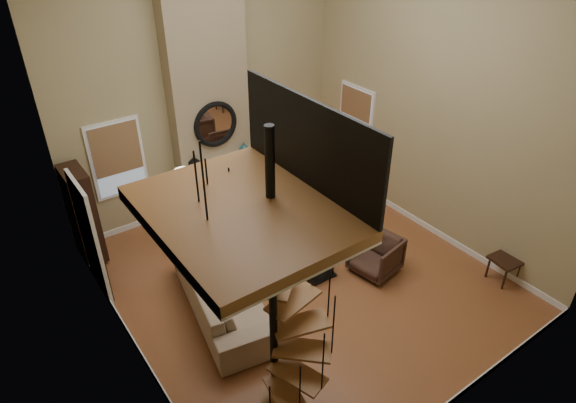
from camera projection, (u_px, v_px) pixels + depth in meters
ground at (301, 278)px, 8.92m from camera, size 6.00×6.50×0.01m
back_wall at (202, 79)px, 9.70m from camera, size 6.00×0.02×5.50m
front_wall at (492, 243)px, 5.23m from camera, size 6.00×0.02×5.50m
left_wall at (104, 198)px, 5.98m from camera, size 0.02×6.50×5.50m
right_wall at (437, 95)px, 8.95m from camera, size 0.02×6.50×5.50m
baseboard_back at (214, 198)px, 11.12m from camera, size 6.00×0.02×0.12m
baseboard_left at (140, 352)px, 7.41m from camera, size 0.02×6.50×0.12m
baseboard_right at (416, 220)px, 10.37m from camera, size 0.02×6.50×0.12m
chimney_breast at (207, 82)px, 9.57m from camera, size 1.60×0.38×5.50m
hearth at (229, 212)px, 10.68m from camera, size 1.50×0.60×0.04m
firebox at (220, 185)px, 10.60m from camera, size 0.95×0.02×0.72m
mantel at (220, 162)px, 10.22m from camera, size 1.70×0.18×0.06m
mirror_frame at (216, 125)px, 9.84m from camera, size 0.94×0.10×0.94m
mirror_disc at (215, 124)px, 9.85m from camera, size 0.80×0.01×0.80m
vase_left at (194, 162)px, 9.90m from camera, size 0.24×0.24×0.25m
vase_right at (244, 148)px, 10.48m from camera, size 0.20×0.20×0.21m
window_back at (117, 158)px, 9.34m from camera, size 1.02×0.06×1.52m
window_right at (356, 119)px, 10.91m from camera, size 0.06×1.02×1.52m
entry_door at (91, 239)px, 8.14m from camera, size 0.10×1.05×2.16m
loft at (250, 204)px, 4.95m from camera, size 1.70×2.20×1.09m
spiral_stair at (274, 301)px, 5.86m from camera, size 1.47×1.47×4.06m
hutch at (83, 214)px, 8.94m from camera, size 0.37×0.79×1.78m
sofa at (223, 291)px, 8.04m from camera, size 1.48×2.75×0.76m
armchair_near at (323, 211)px, 10.12m from camera, size 0.90×0.88×0.76m
armchair_far at (378, 253)px, 8.95m from camera, size 0.91×0.89×0.71m
coffee_table at (302, 268)px, 8.71m from camera, size 1.31×0.67×0.47m
bowl at (300, 257)px, 8.63m from camera, size 0.43×0.43×0.11m
book at (323, 257)px, 8.68m from camera, size 0.32×0.33×0.03m
floor_lamp at (185, 185)px, 8.89m from camera, size 0.37×0.37×1.70m
accent_lamp at (281, 180)px, 11.39m from camera, size 0.15×0.15×0.54m
side_chair at (511, 254)px, 8.64m from camera, size 0.52×0.52×0.99m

